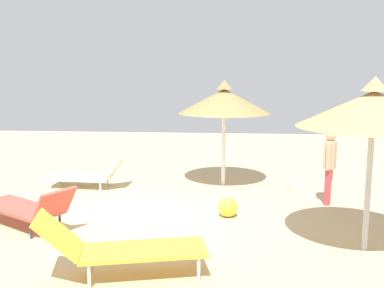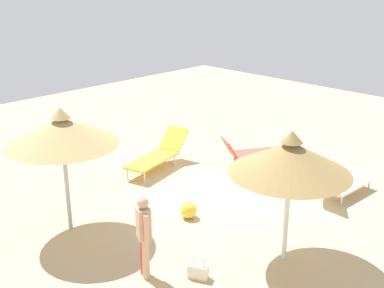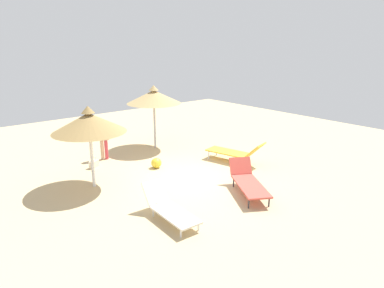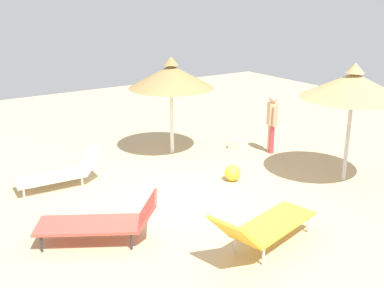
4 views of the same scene
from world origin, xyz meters
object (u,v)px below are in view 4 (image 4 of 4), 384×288
object	(u,v)px
parasol_umbrella_near_left	(171,76)
parasol_umbrella_near_right	(353,85)
lounge_chair_front	(102,221)
person_standing_center	(272,121)
beach_ball	(232,173)
handbag	(236,144)
lounge_chair_edge	(263,226)
lounge_chair_far_right	(62,172)

from	to	relation	value
parasol_umbrella_near_left	parasol_umbrella_near_right	bearing A→B (deg)	-59.57
parasol_umbrella_near_left	lounge_chair_front	world-z (taller)	parasol_umbrella_near_left
parasol_umbrella_near_left	person_standing_center	distance (m)	2.90
person_standing_center	lounge_chair_front	bearing A→B (deg)	-161.49
parasol_umbrella_near_right	beach_ball	xyz separation A→B (m)	(-2.13, 1.40, -2.01)
parasol_umbrella_near_left	handbag	distance (m)	2.60
parasol_umbrella_near_right	lounge_chair_edge	world-z (taller)	parasol_umbrella_near_right
lounge_chair_front	beach_ball	xyz separation A→B (m)	(3.55, 0.89, -0.19)
parasol_umbrella_near_right	lounge_chair_front	bearing A→B (deg)	174.96
parasol_umbrella_near_right	handbag	distance (m)	3.79
parasol_umbrella_near_left	handbag	xyz separation A→B (m)	(1.60, -0.72, -1.92)
parasol_umbrella_near_right	handbag	world-z (taller)	parasol_umbrella_near_right
parasol_umbrella_near_right	lounge_chair_far_right	world-z (taller)	parasol_umbrella_near_right
beach_ball	handbag	bearing A→B (deg)	49.26
parasol_umbrella_near_right	lounge_chair_front	xyz separation A→B (m)	(-5.68, 0.50, -1.82)
parasol_umbrella_near_right	lounge_chair_edge	distance (m)	4.18
parasol_umbrella_near_left	lounge_chair_front	bearing A→B (deg)	-135.77
lounge_chair_edge	lounge_chair_front	distance (m)	2.71
parasol_umbrella_near_right	person_standing_center	distance (m)	2.73
parasol_umbrella_near_right	parasol_umbrella_near_left	distance (m)	4.45
lounge_chair_front	handbag	xyz separation A→B (m)	(5.03, 2.62, -0.23)
handbag	lounge_chair_front	bearing A→B (deg)	-152.53
lounge_chair_edge	handbag	bearing A→B (deg)	55.93
lounge_chair_front	beach_ball	bearing A→B (deg)	14.15
lounge_chair_far_right	handbag	xyz separation A→B (m)	(4.80, -0.15, -0.18)
lounge_chair_edge	beach_ball	distance (m)	3.00
handbag	lounge_chair_far_right	bearing A→B (deg)	178.27
person_standing_center	beach_ball	world-z (taller)	person_standing_center
parasol_umbrella_near_right	beach_ball	size ratio (longest dim) A/B	7.19
lounge_chair_edge	person_standing_center	bearing A→B (deg)	45.50
parasol_umbrella_near_left	lounge_chair_far_right	bearing A→B (deg)	-169.77
parasol_umbrella_near_left	lounge_chair_far_right	xyz separation A→B (m)	(-3.19, -0.58, -1.74)
parasol_umbrella_near_right	lounge_chair_far_right	bearing A→B (deg)	149.09
parasol_umbrella_near_right	person_standing_center	size ratio (longest dim) A/B	1.72
parasol_umbrella_near_right	parasol_umbrella_near_left	size ratio (longest dim) A/B	1.04
parasol_umbrella_near_left	lounge_chair_edge	size ratio (longest dim) A/B	1.10
lounge_chair_front	lounge_chair_edge	bearing A→B (deg)	-39.41
lounge_chair_edge	beach_ball	size ratio (longest dim) A/B	6.25
person_standing_center	beach_ball	distance (m)	2.42
lounge_chair_front	person_standing_center	world-z (taller)	person_standing_center
lounge_chair_edge	handbag	size ratio (longest dim) A/B	5.27
lounge_chair_far_right	beach_ball	size ratio (longest dim) A/B	5.13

